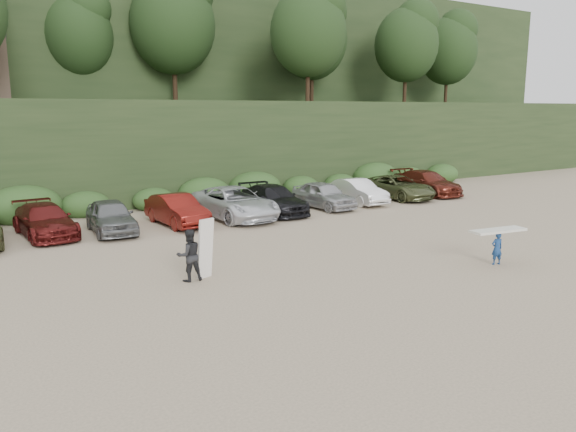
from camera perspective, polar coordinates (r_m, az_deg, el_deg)
ground at (r=20.44m, az=5.44°, el=-4.81°), size 120.00×120.00×0.00m
hillside_backdrop at (r=53.14m, az=-19.96°, el=16.38°), size 90.00×41.50×28.00m
parked_cars at (r=28.35m, az=-7.98°, el=1.09°), size 34.29×6.35×1.60m
child_surfer at (r=21.35m, az=20.51°, el=-2.35°), size 2.22×0.92×1.29m
adult_surfer at (r=18.40m, az=-9.86°, el=-3.90°), size 1.30×0.69×2.01m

